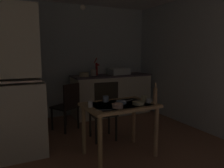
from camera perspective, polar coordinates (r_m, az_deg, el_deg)
ground_plane at (r=3.44m, az=-1.81°, el=-16.51°), size 4.95×4.95×0.00m
wall_back at (r=5.04m, az=-11.42°, el=5.86°), size 3.94×0.10×2.47m
wall_right at (r=4.32m, az=22.81°, el=4.94°), size 0.10×4.05×2.47m
hutch_cabinet at (r=3.24m, az=-27.08°, el=-1.12°), size 1.10×0.54×2.06m
counter_cabinet at (r=5.10m, az=-0.13°, el=-2.73°), size 1.81×0.64×0.92m
sink_basin at (r=5.11m, az=1.82°, el=3.36°), size 0.44×0.34×0.15m
hand_pump at (r=4.91m, az=-4.01°, el=4.21°), size 0.05×0.27×0.39m
mixing_bowl_counter at (r=4.72m, az=-7.27°, el=2.45°), size 0.20×0.20×0.09m
stoneware_crock at (r=4.87m, az=-4.83°, el=3.00°), size 0.12×0.12×0.14m
dining_table at (r=3.05m, az=1.97°, el=-7.33°), size 0.99×0.70×0.74m
chair_far_side at (r=3.57m, az=-2.02°, el=-6.86°), size 0.43×0.43×0.98m
chair_by_counter at (r=4.13m, az=-11.51°, el=-5.44°), size 0.54×0.54×0.88m
serving_bowl_wide at (r=3.03m, az=2.41°, el=-4.77°), size 0.14×0.14×0.04m
soup_bowl_small at (r=3.01m, az=6.84°, el=-4.94°), size 0.16×0.16×0.04m
sauce_dish at (r=2.81m, az=1.46°, el=-5.65°), size 0.15×0.15×0.06m
teacup_mint at (r=3.17m, az=8.29°, el=-3.78°), size 0.08×0.08×0.09m
teacup_cream at (r=3.14m, az=-1.65°, el=-3.89°), size 0.08×0.08×0.08m
mug_dark at (r=3.11m, az=9.53°, el=-4.33°), size 0.07×0.07×0.06m
mug_tall at (r=2.85m, az=-5.65°, el=-5.25°), size 0.06×0.06×0.08m
glass_bottle at (r=3.02m, az=11.16°, el=-2.98°), size 0.06×0.06×0.30m
table_knife at (r=2.71m, az=-2.11°, el=-6.74°), size 0.19×0.08×0.00m
teaspoon_near_bowl at (r=3.25m, az=4.68°, el=-4.17°), size 0.14×0.08×0.00m
pendant_bulb at (r=3.37m, az=-7.56°, el=19.13°), size 0.08×0.08×0.08m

